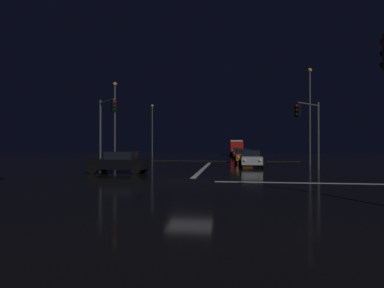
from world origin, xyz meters
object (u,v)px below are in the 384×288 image
Objects in this scene: box_truck at (236,147)px; streetlamp_right_near at (310,110)px; sedan_silver at (250,158)px; sedan_blue at (237,152)px; sedan_red at (239,153)px; streetlamp_left_near at (115,117)px; sedan_gray at (242,154)px; traffic_signal_nw at (106,120)px; sedan_black_crossing at (119,162)px; sedan_orange at (243,156)px; traffic_signal_ne at (309,123)px; streetlamp_left_far at (152,127)px.

streetlamp_right_near is (6.66, -29.33, 3.98)m from box_truck.
sedan_silver is 26.37m from sedan_blue.
sedan_silver is 1.00× the size of sedan_red.
sedan_blue is 24.18m from streetlamp_right_near.
sedan_red is 22.24m from streetlamp_left_near.
traffic_signal_nw is (-12.84, -15.83, 3.46)m from sedan_gray.
sedan_black_crossing is 0.43× the size of streetlamp_right_near.
sedan_orange and sedan_black_crossing have the same top height.
traffic_signal_nw is (-12.60, -28.86, 3.46)m from sedan_blue.
streetlamp_left_near reaches higher than traffic_signal_ne.
streetlamp_left_far is (-14.64, 19.65, 4.31)m from sedan_silver.
sedan_red is 0.69× the size of traffic_signal_nw.
streetlamp_left_far is (-14.34, 13.09, 4.31)m from sedan_orange.
traffic_signal_ne reaches higher than sedan_orange.
streetlamp_left_far reaches higher than traffic_signal_nw.
traffic_signal_nw is at bearing -85.75° from streetlamp_left_far.
sedan_orange is at bearing -89.76° from sedan_red.
sedan_red is at bearing 91.71° from sedan_gray.
traffic_signal_ne is at bearing -80.18° from sedan_blue.
box_truck reaches higher than sedan_gray.
traffic_signal_nw reaches higher than sedan_black_crossing.
sedan_blue is 0.52× the size of box_truck.
sedan_gray is at bearing 123.60° from streetlamp_right_near.
streetlamp_left_near reaches higher than sedan_orange.
sedan_red is 0.48× the size of streetlamp_left_near.
sedan_orange is 16.82m from sedan_black_crossing.
traffic_signal_ne is at bearing -0.11° from traffic_signal_nw.
streetlamp_right_near reaches higher than sedan_blue.
box_truck is at bearing 90.66° from sedan_gray.
traffic_signal_ne reaches higher than sedan_red.
streetlamp_left_far is (-14.24, -6.72, 4.31)m from sedan_blue.
sedan_black_crossing is 0.48× the size of streetlamp_left_near.
sedan_gray and sedan_black_crossing have the same top height.
streetlamp_left_far is (-14.49, 6.31, 4.31)m from sedan_gray.
sedan_black_crossing is at bearing -161.82° from traffic_signal_ne.
streetlamp_right_near is at bearing 0.00° from streetlamp_left_near.
sedan_orange is 19.81m from sedan_blue.
traffic_signal_ne is 29.39m from streetlamp_left_far.
sedan_blue is 0.69× the size of traffic_signal_nw.
traffic_signal_nw is at bearing -144.50° from sedan_orange.
streetlamp_left_far is 0.89× the size of streetlamp_right_near.
sedan_red and sedan_blue have the same top height.
sedan_silver is at bearing 10.88° from traffic_signal_nw.
streetlamp_right_near is at bearing -73.61° from sedan_blue.
streetlamp_right_near is (6.58, -2.91, 4.89)m from sedan_orange.
sedan_blue is 0.76× the size of traffic_signal_ne.
traffic_signal_ne reaches higher than sedan_blue.
streetlamp_left_near is at bearing 113.61° from sedan_black_crossing.
sedan_orange is 13.55m from sedan_red.
sedan_red is (-0.35, 20.11, 0.00)m from sedan_silver.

